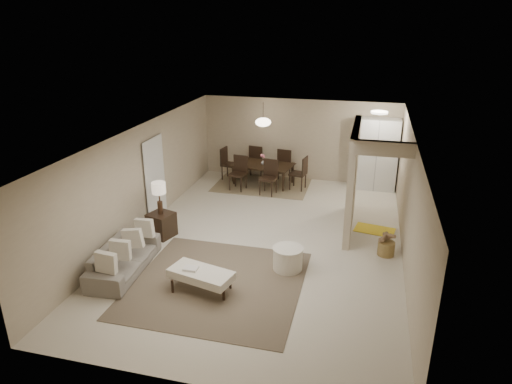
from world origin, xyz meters
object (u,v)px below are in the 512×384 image
(side_table, at_px, (162,225))
(round_pouf, at_px, (288,259))
(sofa, at_px, (124,258))
(ottoman_bench, at_px, (201,275))
(pantry_cabinet, at_px, (376,154))
(dining_table, at_px, (263,174))
(wicker_basket, at_px, (386,248))

(side_table, height_order, round_pouf, side_table)
(sofa, bearing_deg, ottoman_bench, -103.46)
(pantry_cabinet, bearing_deg, ottoman_bench, -115.38)
(side_table, xyz_separation_m, dining_table, (1.46, 4.04, 0.03))
(side_table, relative_size, dining_table, 0.32)
(ottoman_bench, xyz_separation_m, side_table, (-1.70, 1.94, -0.06))
(side_table, distance_m, dining_table, 4.29)
(sofa, bearing_deg, round_pouf, -78.46)
(side_table, xyz_separation_m, wicker_basket, (5.06, 0.34, -0.13))
(pantry_cabinet, xyz_separation_m, round_pouf, (-1.63, -5.26, -0.81))
(pantry_cabinet, relative_size, wicker_basket, 5.86)
(round_pouf, bearing_deg, side_table, 166.14)
(wicker_basket, bearing_deg, dining_table, 134.21)
(wicker_basket, relative_size, dining_table, 0.20)
(pantry_cabinet, xyz_separation_m, sofa, (-4.80, -6.12, -0.76))
(pantry_cabinet, xyz_separation_m, dining_table, (-3.29, -0.45, -0.74))
(pantry_cabinet, bearing_deg, side_table, -136.63)
(pantry_cabinet, distance_m, sofa, 7.82)
(sofa, bearing_deg, dining_table, -18.62)
(round_pouf, bearing_deg, wicker_basket, 29.71)
(sofa, distance_m, round_pouf, 3.28)
(wicker_basket, bearing_deg, pantry_cabinet, 94.21)
(pantry_cabinet, xyz_separation_m, wicker_basket, (0.31, -4.15, -0.90))
(dining_table, bearing_deg, sofa, -95.43)
(ottoman_bench, relative_size, round_pouf, 2.09)
(sofa, relative_size, round_pouf, 3.22)
(round_pouf, xyz_separation_m, wicker_basket, (1.94, 1.11, -0.09))
(wicker_basket, bearing_deg, side_table, -176.18)
(sofa, bearing_deg, pantry_cabinet, -41.85)
(ottoman_bench, bearing_deg, round_pouf, 53.29)
(ottoman_bench, xyz_separation_m, round_pouf, (1.41, 1.17, -0.10))
(sofa, height_order, ottoman_bench, sofa)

